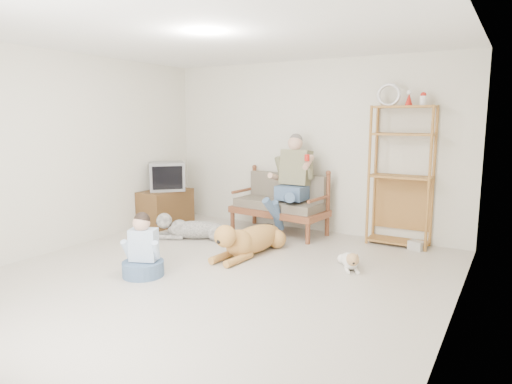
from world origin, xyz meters
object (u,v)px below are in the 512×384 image
Objects in this scene: loveseat at (281,202)px; golden_retriever at (249,240)px; etagere at (401,175)px; tv_stand at (165,208)px.

loveseat is 0.95× the size of golden_retriever.
etagere reaches higher than loveseat.
loveseat is 1.88m from etagere.
golden_retriever is at bearing -16.70° from tv_stand.
etagere reaches higher than golden_retriever.
etagere is (1.80, 0.19, 0.53)m from loveseat.
tv_stand is at bearing 165.31° from golden_retriever.
loveseat is at bearing -174.01° from etagere.
etagere is 2.48× the size of tv_stand.
loveseat is 1.35m from golden_retriever.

